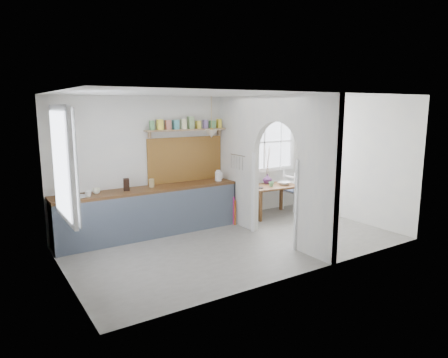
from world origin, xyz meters
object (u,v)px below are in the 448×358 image
vase (267,179)px  chair_right (295,190)px  dining_table (271,200)px  kettle (218,175)px  chair_left (240,202)px

vase → chair_right: bearing=-11.0°
dining_table → kettle: kettle is taller
dining_table → vase: vase is taller
chair_right → kettle: size_ratio=4.16×
dining_table → chair_left: 0.83m
vase → dining_table: bearing=-105.0°
chair_left → kettle: 0.78m
dining_table → chair_right: chair_right is taller
kettle → dining_table: bearing=-15.9°
dining_table → vase: size_ratio=5.04×
chair_right → kettle: kettle is taller
chair_left → kettle: size_ratio=3.73×
dining_table → kettle: bearing=-179.8°
chair_right → vase: (-0.72, 0.14, 0.33)m
chair_left → chair_right: size_ratio=0.89×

